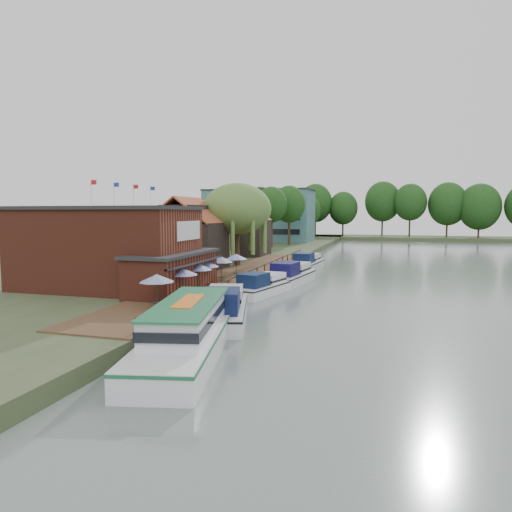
% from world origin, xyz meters
% --- Properties ---
extents(ground, '(260.00, 260.00, 0.00)m').
position_xyz_m(ground, '(0.00, 0.00, 0.00)').
color(ground, slate).
rests_on(ground, ground).
extents(land_bank, '(50.00, 140.00, 1.00)m').
position_xyz_m(land_bank, '(-30.00, 35.00, 0.50)').
color(land_bank, '#384728').
rests_on(land_bank, ground).
extents(quay_deck, '(6.00, 50.00, 0.10)m').
position_xyz_m(quay_deck, '(-8.00, 10.00, 1.05)').
color(quay_deck, '#47301E').
rests_on(quay_deck, land_bank).
extents(quay_rail, '(0.20, 49.00, 1.00)m').
position_xyz_m(quay_rail, '(-5.30, 10.50, 1.50)').
color(quay_rail, black).
rests_on(quay_rail, land_bank).
extents(pub, '(20.00, 11.00, 7.30)m').
position_xyz_m(pub, '(-14.00, -1.00, 4.65)').
color(pub, maroon).
rests_on(pub, land_bank).
extents(hotel_block, '(25.40, 12.40, 12.30)m').
position_xyz_m(hotel_block, '(-22.00, 70.00, 7.15)').
color(hotel_block, '#38666B').
rests_on(hotel_block, land_bank).
extents(cottage_a, '(8.60, 7.60, 8.50)m').
position_xyz_m(cottage_a, '(-15.00, 14.00, 5.25)').
color(cottage_a, black).
rests_on(cottage_a, land_bank).
extents(cottage_b, '(9.60, 8.60, 8.50)m').
position_xyz_m(cottage_b, '(-18.00, 24.00, 5.25)').
color(cottage_b, beige).
rests_on(cottage_b, land_bank).
extents(cottage_c, '(7.60, 7.60, 8.50)m').
position_xyz_m(cottage_c, '(-14.00, 33.00, 5.25)').
color(cottage_c, black).
rests_on(cottage_c, land_bank).
extents(willow, '(8.60, 8.60, 10.43)m').
position_xyz_m(willow, '(-10.50, 19.00, 6.21)').
color(willow, '#476B2D').
rests_on(willow, land_bank).
extents(umbrella_0, '(2.45, 2.45, 2.38)m').
position_xyz_m(umbrella_0, '(-7.45, -7.58, 2.29)').
color(umbrella_0, navy).
rests_on(umbrella_0, quay_deck).
extents(umbrella_1, '(2.44, 2.44, 2.38)m').
position_xyz_m(umbrella_1, '(-7.33, -3.77, 2.29)').
color(umbrella_1, navy).
rests_on(umbrella_1, quay_deck).
extents(umbrella_2, '(2.30, 2.30, 2.38)m').
position_xyz_m(umbrella_2, '(-7.38, -0.48, 2.29)').
color(umbrella_2, '#1B3A99').
rests_on(umbrella_2, quay_deck).
extents(umbrella_3, '(2.44, 2.44, 2.38)m').
position_xyz_m(umbrella_3, '(-7.68, 1.77, 2.29)').
color(umbrella_3, navy).
rests_on(umbrella_3, quay_deck).
extents(umbrella_4, '(2.34, 2.34, 2.38)m').
position_xyz_m(umbrella_4, '(-7.67, 5.63, 2.29)').
color(umbrella_4, navy).
rests_on(umbrella_4, quay_deck).
extents(umbrella_5, '(2.35, 2.35, 2.38)m').
position_xyz_m(umbrella_5, '(-7.21, 8.82, 2.29)').
color(umbrella_5, '#211C9B').
rests_on(umbrella_5, quay_deck).
extents(cruiser_0, '(6.19, 11.21, 2.62)m').
position_xyz_m(cruiser_0, '(-3.22, -5.81, 1.31)').
color(cruiser_0, silver).
rests_on(cruiser_0, ground).
extents(cruiser_1, '(5.06, 9.73, 2.23)m').
position_xyz_m(cruiser_1, '(-3.44, 5.43, 1.11)').
color(cruiser_1, white).
rests_on(cruiser_1, ground).
extents(cruiser_2, '(4.62, 10.67, 2.52)m').
position_xyz_m(cruiser_2, '(-2.22, 12.85, 1.26)').
color(cruiser_2, white).
rests_on(cruiser_2, ground).
extents(cruiser_3, '(4.00, 10.24, 2.44)m').
position_xyz_m(cruiser_3, '(-2.68, 25.63, 1.22)').
color(cruiser_3, silver).
rests_on(cruiser_3, ground).
extents(tour_boat, '(6.52, 13.95, 2.93)m').
position_xyz_m(tour_boat, '(-2.48, -13.57, 1.47)').
color(tour_boat, silver).
rests_on(tour_boat, ground).
extents(swan, '(0.44, 0.44, 0.44)m').
position_xyz_m(swan, '(-1.21, -13.17, 0.22)').
color(swan, white).
rests_on(swan, ground).
extents(bank_tree_0, '(8.30, 8.30, 11.32)m').
position_xyz_m(bank_tree_0, '(-18.03, 40.38, 6.66)').
color(bank_tree_0, '#143811').
rests_on(bank_tree_0, land_bank).
extents(bank_tree_1, '(6.10, 6.10, 11.84)m').
position_xyz_m(bank_tree_1, '(-14.18, 51.04, 6.92)').
color(bank_tree_1, '#143811').
rests_on(bank_tree_1, land_bank).
extents(bank_tree_2, '(6.73, 6.73, 12.38)m').
position_xyz_m(bank_tree_2, '(-12.11, 57.82, 7.19)').
color(bank_tree_2, '#143811').
rests_on(bank_tree_2, land_bank).
extents(bank_tree_3, '(7.94, 7.94, 11.38)m').
position_xyz_m(bank_tree_3, '(-15.25, 77.63, 6.69)').
color(bank_tree_3, '#143811').
rests_on(bank_tree_3, land_bank).
extents(bank_tree_4, '(7.94, 7.94, 11.87)m').
position_xyz_m(bank_tree_4, '(-13.55, 85.65, 6.93)').
color(bank_tree_4, '#143811').
rests_on(bank_tree_4, land_bank).
extents(bank_tree_5, '(7.69, 7.69, 12.85)m').
position_xyz_m(bank_tree_5, '(-17.86, 94.14, 7.43)').
color(bank_tree_5, '#143811').
rests_on(bank_tree_5, land_bank).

